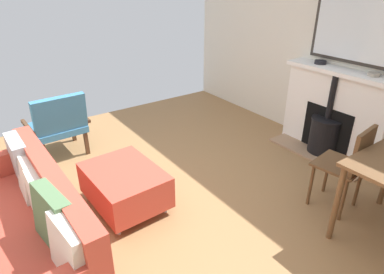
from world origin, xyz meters
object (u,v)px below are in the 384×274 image
object	(u,v)px
mantel_bowl_near	(320,62)
armchair_accent	(58,123)
mantel_bowl_far	(374,74)
dining_chair_near_fireplace	(349,162)
fireplace	(333,116)
sofa	(24,229)
ottoman	(125,185)

from	to	relation	value
mantel_bowl_near	armchair_accent	distance (m)	3.29
mantel_bowl_near	mantel_bowl_far	distance (m)	0.68
armchair_accent	dining_chair_near_fireplace	size ratio (longest dim) A/B	0.94
armchair_accent	dining_chair_near_fireplace	world-z (taller)	dining_chair_near_fireplace
fireplace	sofa	size ratio (longest dim) A/B	0.77
dining_chair_near_fireplace	ottoman	bearing A→B (deg)	-36.45
ottoman	armchair_accent	world-z (taller)	armchair_accent
ottoman	armchair_accent	xyz separation A→B (m)	(0.21, -1.38, 0.20)
ottoman	dining_chair_near_fireplace	xyz separation A→B (m)	(-1.67, 1.24, 0.28)
fireplace	mantel_bowl_far	world-z (taller)	mantel_bowl_far
fireplace	sofa	distance (m)	3.54
mantel_bowl_near	armchair_accent	world-z (taller)	mantel_bowl_near
mantel_bowl_far	armchair_accent	xyz separation A→B (m)	(2.87, -2.17, -0.64)
ottoman	dining_chair_near_fireplace	bearing A→B (deg)	143.55
mantel_bowl_near	dining_chair_near_fireplace	world-z (taller)	mantel_bowl_near
fireplace	sofa	xyz separation A→B (m)	(3.54, -0.18, -0.12)
mantel_bowl_far	armchair_accent	size ratio (longest dim) A/B	0.16
sofa	armchair_accent	size ratio (longest dim) A/B	2.20
mantel_bowl_far	sofa	world-z (taller)	mantel_bowl_far
sofa	dining_chair_near_fireplace	bearing A→B (deg)	159.52
mantel_bowl_near	dining_chair_near_fireplace	distance (m)	1.59
ottoman	armchair_accent	distance (m)	1.41
fireplace	armchair_accent	xyz separation A→B (m)	(2.82, -1.83, -0.03)
sofa	ottoman	size ratio (longest dim) A/B	2.16
ottoman	dining_chair_near_fireplace	size ratio (longest dim) A/B	0.96
mantel_bowl_far	armchair_accent	bearing A→B (deg)	-37.13
armchair_accent	dining_chair_near_fireplace	bearing A→B (deg)	125.76
fireplace	mantel_bowl_far	size ratio (longest dim) A/B	10.82
ottoman	armchair_accent	size ratio (longest dim) A/B	1.02
ottoman	dining_chair_near_fireplace	distance (m)	2.10
mantel_bowl_far	dining_chair_near_fireplace	bearing A→B (deg)	24.34
mantel_bowl_near	ottoman	size ratio (longest dim) A/B	0.17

